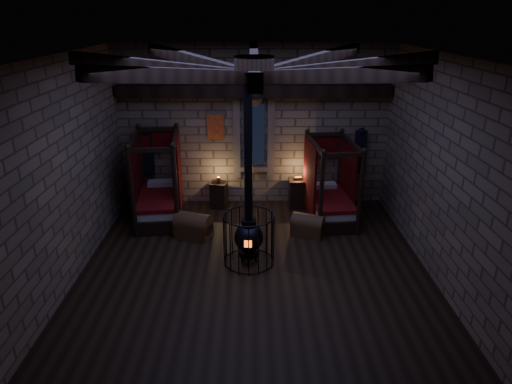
{
  "coord_description": "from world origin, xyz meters",
  "views": [
    {
      "loc": [
        -0.03,
        -8.23,
        4.86
      ],
      "look_at": [
        0.04,
        0.6,
        1.4
      ],
      "focal_mm": 32.0,
      "sensor_mm": 36.0,
      "label": 1
    }
  ],
  "objects_px": {
    "bed_right": "(329,199)",
    "stove": "(249,235)",
    "trunk_right": "(308,226)",
    "bed_left": "(160,198)",
    "trunk_left": "(193,226)"
  },
  "relations": [
    {
      "from": "bed_left",
      "to": "stove",
      "type": "distance_m",
      "value": 3.24
    },
    {
      "from": "bed_left",
      "to": "stove",
      "type": "xyz_separation_m",
      "value": [
        2.27,
        -2.31,
        0.12
      ]
    },
    {
      "from": "bed_left",
      "to": "bed_right",
      "type": "distance_m",
      "value": 4.28
    },
    {
      "from": "bed_left",
      "to": "trunk_left",
      "type": "xyz_separation_m",
      "value": [
        0.97,
        -1.1,
        -0.26
      ]
    },
    {
      "from": "bed_right",
      "to": "trunk_right",
      "type": "bearing_deg",
      "value": -127.79
    },
    {
      "from": "trunk_left",
      "to": "trunk_right",
      "type": "distance_m",
      "value": 2.67
    },
    {
      "from": "trunk_left",
      "to": "bed_right",
      "type": "bearing_deg",
      "value": 37.36
    },
    {
      "from": "bed_left",
      "to": "trunk_left",
      "type": "distance_m",
      "value": 1.49
    },
    {
      "from": "bed_right",
      "to": "stove",
      "type": "bearing_deg",
      "value": -136.6
    },
    {
      "from": "bed_left",
      "to": "bed_right",
      "type": "relative_size",
      "value": 1.06
    },
    {
      "from": "bed_left",
      "to": "bed_right",
      "type": "bearing_deg",
      "value": -7.2
    },
    {
      "from": "bed_left",
      "to": "trunk_left",
      "type": "bearing_deg",
      "value": -54.94
    },
    {
      "from": "trunk_right",
      "to": "stove",
      "type": "height_order",
      "value": "stove"
    },
    {
      "from": "bed_right",
      "to": "bed_left",
      "type": "bearing_deg",
      "value": 174.29
    },
    {
      "from": "bed_left",
      "to": "trunk_left",
      "type": "relative_size",
      "value": 2.3
    }
  ]
}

